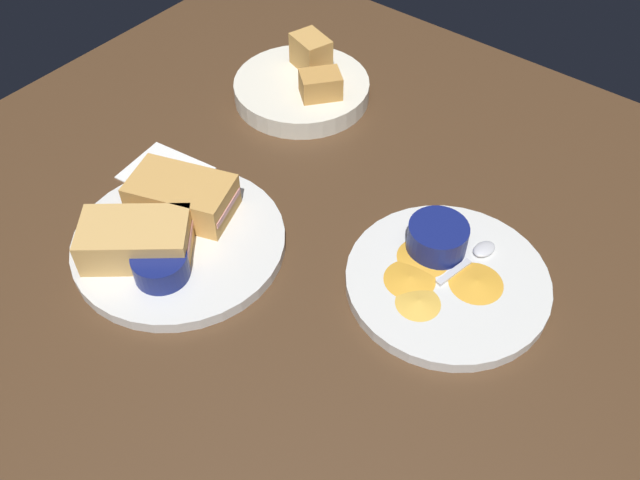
{
  "coord_description": "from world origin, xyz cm",
  "views": [
    {
      "loc": [
        40.73,
        -46.43,
        65.57
      ],
      "look_at": [
        5.08,
        -1.3,
        3.0
      ],
      "focal_mm": 38.91,
      "sensor_mm": 36.0,
      "label": 1
    }
  ],
  "objects_px": {
    "ramekin_dark_sauce": "(160,265)",
    "spoon_by_dark_ramekin": "(164,239)",
    "plate_chips_companion": "(447,281)",
    "ramekin_light_gravy": "(438,237)",
    "sandwich_half_far": "(136,240)",
    "plate_sandwich_main": "(179,242)",
    "bread_basket_rear": "(304,86)",
    "spoon_by_gravy_ramekin": "(477,254)",
    "sandwich_half_near": "(182,196)"
  },
  "relations": [
    {
      "from": "sandwich_half_near",
      "to": "bread_basket_rear",
      "type": "distance_m",
      "value": 0.31
    },
    {
      "from": "spoon_by_dark_ramekin",
      "to": "spoon_by_gravy_ramekin",
      "type": "xyz_separation_m",
      "value": [
        0.32,
        0.22,
        0.0
      ]
    },
    {
      "from": "spoon_by_gravy_ramekin",
      "to": "ramekin_light_gravy",
      "type": "bearing_deg",
      "value": -157.41
    },
    {
      "from": "ramekin_dark_sauce",
      "to": "spoon_by_gravy_ramekin",
      "type": "height_order",
      "value": "ramekin_dark_sauce"
    },
    {
      "from": "sandwich_half_far",
      "to": "ramekin_dark_sauce",
      "type": "xyz_separation_m",
      "value": [
        0.05,
        -0.01,
        -0.01
      ]
    },
    {
      "from": "ramekin_light_gravy",
      "to": "bread_basket_rear",
      "type": "distance_m",
      "value": 0.38
    },
    {
      "from": "ramekin_dark_sauce",
      "to": "ramekin_light_gravy",
      "type": "relative_size",
      "value": 0.9
    },
    {
      "from": "plate_chips_companion",
      "to": "spoon_by_gravy_ramekin",
      "type": "bearing_deg",
      "value": 78.63
    },
    {
      "from": "sandwich_half_near",
      "to": "spoon_by_dark_ramekin",
      "type": "bearing_deg",
      "value": -69.02
    },
    {
      "from": "ramekin_light_gravy",
      "to": "sandwich_half_far",
      "type": "bearing_deg",
      "value": -140.48
    },
    {
      "from": "plate_sandwich_main",
      "to": "sandwich_half_near",
      "type": "relative_size",
      "value": 1.81
    },
    {
      "from": "ramekin_light_gravy",
      "to": "spoon_by_gravy_ramekin",
      "type": "xyz_separation_m",
      "value": [
        0.05,
        0.02,
        -0.02
      ]
    },
    {
      "from": "plate_sandwich_main",
      "to": "sandwich_half_near",
      "type": "height_order",
      "value": "sandwich_half_near"
    },
    {
      "from": "sandwich_half_far",
      "to": "spoon_by_dark_ramekin",
      "type": "distance_m",
      "value": 0.04
    },
    {
      "from": "spoon_by_dark_ramekin",
      "to": "ramekin_light_gravy",
      "type": "relative_size",
      "value": 1.08
    },
    {
      "from": "sandwich_half_far",
      "to": "spoon_by_gravy_ramekin",
      "type": "bearing_deg",
      "value": 37.48
    },
    {
      "from": "ramekin_dark_sauce",
      "to": "spoon_by_dark_ramekin",
      "type": "relative_size",
      "value": 0.83
    },
    {
      "from": "sandwich_half_near",
      "to": "spoon_by_dark_ramekin",
      "type": "distance_m",
      "value": 0.06
    },
    {
      "from": "sandwich_half_near",
      "to": "plate_sandwich_main",
      "type": "bearing_deg",
      "value": -52.72
    },
    {
      "from": "bread_basket_rear",
      "to": "plate_sandwich_main",
      "type": "bearing_deg",
      "value": -77.15
    },
    {
      "from": "plate_chips_companion",
      "to": "ramekin_light_gravy",
      "type": "xyz_separation_m",
      "value": [
        -0.04,
        0.03,
        0.03
      ]
    },
    {
      "from": "spoon_by_gravy_ramekin",
      "to": "bread_basket_rear",
      "type": "height_order",
      "value": "bread_basket_rear"
    },
    {
      "from": "bread_basket_rear",
      "to": "sandwich_half_near",
      "type": "bearing_deg",
      "value": -81.06
    },
    {
      "from": "plate_chips_companion",
      "to": "ramekin_light_gravy",
      "type": "relative_size",
      "value": 3.31
    },
    {
      "from": "plate_chips_companion",
      "to": "ramekin_dark_sauce",
      "type": "bearing_deg",
      "value": -142.43
    },
    {
      "from": "sandwich_half_far",
      "to": "plate_sandwich_main",
      "type": "bearing_deg",
      "value": 67.28
    },
    {
      "from": "sandwich_half_near",
      "to": "sandwich_half_far",
      "type": "distance_m",
      "value": 0.09
    },
    {
      "from": "ramekin_dark_sauce",
      "to": "ramekin_light_gravy",
      "type": "distance_m",
      "value": 0.33
    },
    {
      "from": "sandwich_half_far",
      "to": "ramekin_dark_sauce",
      "type": "bearing_deg",
      "value": -7.25
    },
    {
      "from": "sandwich_half_near",
      "to": "ramekin_light_gravy",
      "type": "xyz_separation_m",
      "value": [
        0.29,
        0.15,
        -0.0
      ]
    },
    {
      "from": "plate_chips_companion",
      "to": "spoon_by_gravy_ramekin",
      "type": "xyz_separation_m",
      "value": [
        0.01,
        0.05,
        0.01
      ]
    },
    {
      "from": "sandwich_half_far",
      "to": "sandwich_half_near",
      "type": "bearing_deg",
      "value": 97.28
    },
    {
      "from": "spoon_by_gravy_ramekin",
      "to": "ramekin_dark_sauce",
      "type": "bearing_deg",
      "value": -137.38
    },
    {
      "from": "ramekin_dark_sauce",
      "to": "spoon_by_dark_ramekin",
      "type": "distance_m",
      "value": 0.06
    },
    {
      "from": "sandwich_half_near",
      "to": "ramekin_light_gravy",
      "type": "bearing_deg",
      "value": 26.35
    },
    {
      "from": "plate_chips_companion",
      "to": "bread_basket_rear",
      "type": "bearing_deg",
      "value": 153.31
    },
    {
      "from": "plate_sandwich_main",
      "to": "bread_basket_rear",
      "type": "relative_size",
      "value": 1.27
    },
    {
      "from": "spoon_by_dark_ramekin",
      "to": "plate_chips_companion",
      "type": "xyz_separation_m",
      "value": [
        0.31,
        0.17,
        -0.01
      ]
    },
    {
      "from": "plate_sandwich_main",
      "to": "bread_basket_rear",
      "type": "xyz_separation_m",
      "value": [
        -0.08,
        0.35,
        0.01
      ]
    },
    {
      "from": "sandwich_half_far",
      "to": "ramekin_light_gravy",
      "type": "distance_m",
      "value": 0.37
    },
    {
      "from": "plate_sandwich_main",
      "to": "plate_chips_companion",
      "type": "xyz_separation_m",
      "value": [
        0.3,
        0.16,
        0.0
      ]
    },
    {
      "from": "bread_basket_rear",
      "to": "spoon_by_dark_ramekin",
      "type": "bearing_deg",
      "value": -79.13
    },
    {
      "from": "sandwich_half_far",
      "to": "plate_chips_companion",
      "type": "height_order",
      "value": "sandwich_half_far"
    },
    {
      "from": "plate_sandwich_main",
      "to": "spoon_by_gravy_ramekin",
      "type": "distance_m",
      "value": 0.37
    },
    {
      "from": "ramekin_dark_sauce",
      "to": "plate_chips_companion",
      "type": "bearing_deg",
      "value": 37.57
    },
    {
      "from": "sandwich_half_far",
      "to": "ramekin_light_gravy",
      "type": "xyz_separation_m",
      "value": [
        0.28,
        0.23,
        -0.0
      ]
    },
    {
      "from": "ramekin_dark_sauce",
      "to": "sandwich_half_near",
      "type": "bearing_deg",
      "value": 122.4
    },
    {
      "from": "plate_sandwich_main",
      "to": "sandwich_half_near",
      "type": "xyz_separation_m",
      "value": [
        -0.03,
        0.04,
        0.03
      ]
    },
    {
      "from": "ramekin_dark_sauce",
      "to": "spoon_by_gravy_ramekin",
      "type": "xyz_separation_m",
      "value": [
        0.28,
        0.26,
        -0.01
      ]
    },
    {
      "from": "plate_sandwich_main",
      "to": "ramekin_dark_sauce",
      "type": "bearing_deg",
      "value": -61.72
    }
  ]
}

